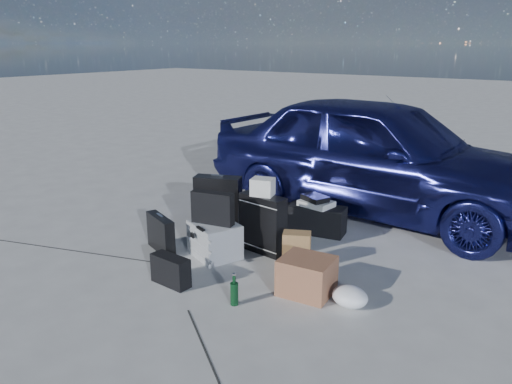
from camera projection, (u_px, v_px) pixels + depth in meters
ground at (222, 271)px, 4.87m from camera, size 60.00×60.00×0.00m
car at (377, 155)px, 6.43m from camera, size 4.55×1.99×1.53m
pelican_case at (215, 239)px, 5.19m from camera, size 0.61×0.56×0.36m
laptop_bag at (213, 208)px, 5.08m from camera, size 0.46×0.21×0.33m
briefcase at (161, 234)px, 5.30m from camera, size 0.51×0.28×0.39m
suitcase_left at (218, 206)px, 5.75m from camera, size 0.56×0.38×0.69m
suitcase_right at (263, 224)px, 5.27m from camera, size 0.53×0.24×0.62m
white_carton at (263, 187)px, 5.16m from camera, size 0.27×0.24×0.18m
duffel_bag at (317, 219)px, 5.83m from camera, size 0.70×0.40×0.33m
flat_box_white at (316, 203)px, 5.78m from camera, size 0.39×0.31×0.06m
flat_box_black at (315, 198)px, 5.77m from camera, size 0.34×0.30×0.06m
kraft_bag at (297, 250)px, 4.93m from camera, size 0.32×0.27×0.36m
cardboard_box at (307, 276)px, 4.41m from camera, size 0.48×0.44×0.33m
plastic_bag at (350, 297)px, 4.21m from camera, size 0.36×0.32×0.17m
messenger_bag at (171, 270)px, 4.58m from camera, size 0.40×0.17×0.28m
green_bottle at (234, 290)px, 4.22m from camera, size 0.08×0.08×0.28m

